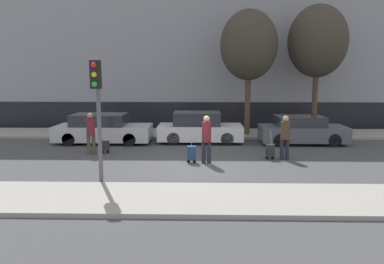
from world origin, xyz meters
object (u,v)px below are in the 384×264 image
bare_tree_near_crossing (318,42)px  pedestrian_center (206,136)px  pedestrian_right (285,135)px  parked_car_2 (302,131)px  trolley_left (105,146)px  bare_tree_down_street (249,45)px  trolley_center (192,153)px  parked_car_0 (103,129)px  pedestrian_left (91,131)px  parked_car_1 (199,128)px  trolley_right (270,150)px  traffic_light (97,97)px

bare_tree_near_crossing → pedestrian_center: bearing=-131.3°
pedestrian_right → parked_car_2: bearing=66.8°
parked_car_2 → trolley_left: parked_car_2 is taller
pedestrian_center → bare_tree_down_street: bare_tree_down_street is taller
bare_tree_down_street → trolley_center: bearing=-114.5°
bare_tree_near_crossing → parked_car_2: bearing=-116.8°
parked_car_0 → pedestrian_center: pedestrian_center is taller
pedestrian_left → pedestrian_right: 7.76m
trolley_left → trolley_center: (3.64, -1.63, 0.06)m
parked_car_1 → parked_car_2: size_ratio=1.01×
trolley_right → pedestrian_left: bearing=173.9°
trolley_left → bare_tree_down_street: bare_tree_down_street is taller
parked_car_0 → parked_car_1: bearing=2.8°
trolley_left → pedestrian_right: (7.21, -0.98, 0.65)m
parked_car_0 → trolley_right: 8.09m
bare_tree_down_street → pedestrian_left: bearing=-146.1°
pedestrian_center → pedestrian_right: (3.02, 0.72, -0.05)m
parked_car_2 → bare_tree_near_crossing: 5.20m
parked_car_2 → parked_car_1: bearing=177.4°
trolley_right → parked_car_2: bearing=58.0°
pedestrian_left → trolley_left: size_ratio=1.62×
parked_car_2 → bare_tree_near_crossing: bare_tree_near_crossing is taller
pedestrian_center → pedestrian_right: pedestrian_center is taller
bare_tree_near_crossing → trolley_center: bearing=-134.1°
parked_car_1 → bare_tree_down_street: 5.10m
parked_car_0 → parked_car_2: parked_car_0 is taller
parked_car_2 → traffic_light: bearing=-138.6°
parked_car_2 → pedestrian_center: bearing=-138.2°
parked_car_2 → bare_tree_near_crossing: size_ratio=0.59×
parked_car_1 → traffic_light: bearing=-112.4°
parked_car_2 → pedestrian_center: size_ratio=2.24×
parked_car_1 → trolley_left: parked_car_1 is taller
parked_car_0 → pedestrian_left: (0.19, -2.56, 0.31)m
trolley_center → trolley_left: bearing=155.8°
parked_car_2 → trolley_center: (-5.10, -4.01, -0.25)m
pedestrian_left → trolley_center: (4.16, -1.44, -0.59)m
bare_tree_near_crossing → parked_car_0: bearing=-166.4°
parked_car_1 → bare_tree_near_crossing: bare_tree_near_crossing is taller
parked_car_1 → bare_tree_down_street: (2.51, 1.88, 4.03)m
trolley_center → bare_tree_near_crossing: 10.28m
parked_car_2 → pedestrian_left: 9.62m
pedestrian_center → pedestrian_right: bearing=20.0°
trolley_left → parked_car_2: bearing=15.2°
pedestrian_center → traffic_light: size_ratio=0.49×
trolley_center → trolley_right: size_ratio=1.04×
pedestrian_right → trolley_right: 0.83m
trolley_left → traffic_light: bearing=-77.4°
traffic_light → parked_car_2: bearing=41.4°
pedestrian_right → bare_tree_near_crossing: (2.85, 5.96, 3.96)m
trolley_center → pedestrian_right: bearing=10.5°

